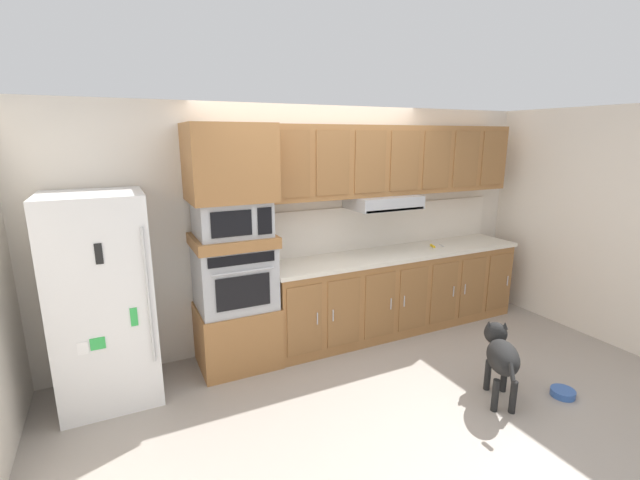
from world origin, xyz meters
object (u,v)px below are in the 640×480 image
(microwave, at_px, (232,218))
(screwdriver, at_px, (433,246))
(dog_food_bowl, at_px, (563,393))
(built_in_oven, at_px, (235,276))
(dog, at_px, (501,354))
(refrigerator, at_px, (103,300))

(microwave, xyz_separation_m, screwdriver, (2.37, -0.01, -0.53))
(microwave, distance_m, dog_food_bowl, 3.29)
(built_in_oven, distance_m, dog, 2.46)
(built_in_oven, distance_m, microwave, 0.56)
(microwave, xyz_separation_m, dog_food_bowl, (2.37, -1.78, -1.43))
(refrigerator, height_order, dog_food_bowl, refrigerator)
(microwave, bearing_deg, refrigerator, -176.54)
(microwave, bearing_deg, screwdriver, -0.24)
(refrigerator, relative_size, microwave, 2.73)
(built_in_oven, bearing_deg, refrigerator, -176.54)
(refrigerator, relative_size, dog_food_bowl, 8.80)
(refrigerator, bearing_deg, microwave, 3.46)
(dog, bearing_deg, microwave, 86.52)
(screwdriver, distance_m, dog_food_bowl, 1.98)
(built_in_oven, distance_m, screwdriver, 2.37)
(microwave, bearing_deg, built_in_oven, 179.23)
(dog, xyz_separation_m, dog_food_bowl, (0.51, -0.25, -0.36))
(microwave, distance_m, screwdriver, 2.43)
(microwave, height_order, screwdriver, microwave)
(refrigerator, height_order, dog, refrigerator)
(refrigerator, xyz_separation_m, dog, (2.98, -1.46, -0.48))
(screwdriver, bearing_deg, microwave, 179.76)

